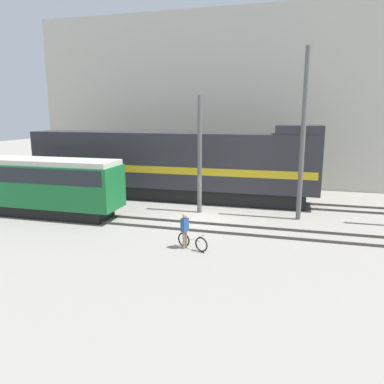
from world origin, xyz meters
The scene contains 10 objects.
ground_plane centered at (0.00, 0.00, 0.00)m, with size 120.00×120.00×0.00m, color gray.
track_near centered at (0.00, -1.64, 0.07)m, with size 60.00×1.51×0.14m.
track_far centered at (0.00, 4.88, 0.07)m, with size 60.00×1.51×0.14m.
building_backdrop centered at (0.00, 14.08, 7.37)m, with size 36.44×6.00×14.74m.
freight_locomotive centered at (-3.71, 4.88, 2.57)m, with size 21.19×3.04×5.50m.
streetcar centered at (-10.57, -1.64, 2.03)m, with size 11.38×2.54×3.54m.
bicycle centered at (0.62, -4.97, 0.36)m, with size 1.64×0.80×0.77m.
person centered at (0.25, -4.96, 1.04)m, with size 0.35×0.42×1.71m.
utility_pole_left centered at (-0.71, 1.62, 3.67)m, with size 0.28×0.28×7.34m.
utility_pole_center centered at (5.42, 1.62, 4.96)m, with size 0.28×0.28×9.91m.
Camera 1 is at (5.01, -21.00, 6.25)m, focal length 35.00 mm.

